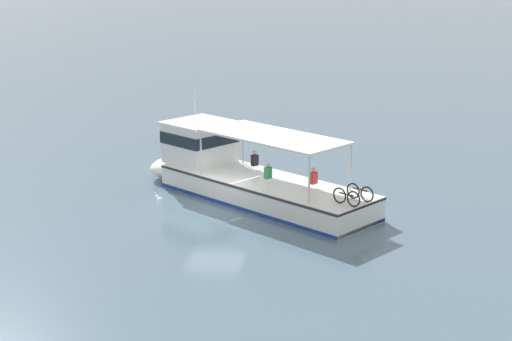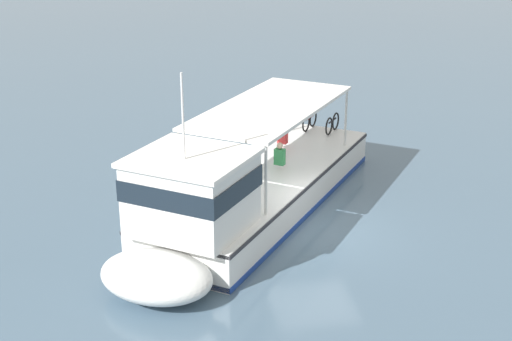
# 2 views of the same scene
# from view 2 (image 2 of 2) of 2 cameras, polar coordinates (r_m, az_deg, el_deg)

# --- Properties ---
(ground_plane) EXTENTS (400.00, 400.00, 0.00)m
(ground_plane) POSITION_cam_2_polar(r_m,az_deg,el_deg) (21.53, 4.64, -4.75)
(ground_plane) COLOR slate
(ferry_main) EXTENTS (12.18, 9.83, 5.32)m
(ferry_main) POSITION_cam_2_polar(r_m,az_deg,el_deg) (21.43, -1.20, -1.83)
(ferry_main) COLOR white
(ferry_main) RESTS_ON ground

